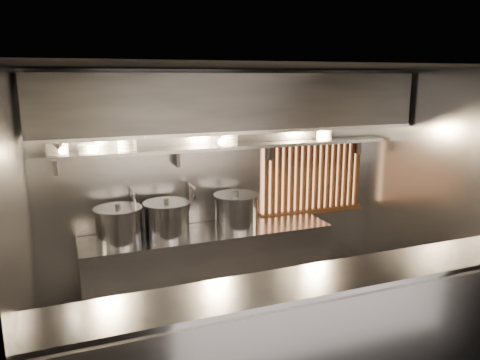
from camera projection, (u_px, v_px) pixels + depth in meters
floor at (270, 342)px, 4.88m from camera, size 4.50×4.50×0.00m
ceiling at (275, 67)px, 4.28m from camera, size 4.50×4.50×0.00m
wall_back at (222, 182)px, 5.94m from camera, size 4.50×0.00×4.50m
wall_left at (21, 243)px, 3.77m from camera, size 0.00×3.00×3.00m
wall_right at (449, 193)px, 5.39m from camera, size 0.00×3.00×3.00m
serving_counter at (321, 340)px, 3.89m from camera, size 4.50×0.56×1.13m
cooking_bench at (209, 266)px, 5.71m from camera, size 3.00×0.70×0.90m
bowl_shelf at (226, 147)px, 5.68m from camera, size 4.40×0.34×0.04m
exhaust_hood at (233, 102)px, 5.36m from camera, size 4.40×0.81×0.65m
wood_screen at (313, 177)px, 6.37m from camera, size 1.56×0.09×1.04m
faucet_left at (132, 200)px, 5.43m from camera, size 0.04×0.30×0.50m
faucet_right at (191, 195)px, 5.68m from camera, size 0.04×0.30×0.50m
heat_lamp at (59, 145)px, 4.53m from camera, size 0.25×0.35×0.20m
pendant_bulb at (222, 142)px, 5.51m from camera, size 0.09×0.09×0.19m
stock_pot_left at (167, 219)px, 5.40m from camera, size 0.66×0.66×0.45m
stock_pot_mid at (119, 225)px, 5.18m from camera, size 0.60×0.60×0.44m
stock_pot_right at (236, 211)px, 5.71m from camera, size 0.70×0.70×0.46m
bowl_stack_0 at (57, 147)px, 4.97m from camera, size 0.25×0.25×0.17m
bowl_stack_1 at (89, 149)px, 5.09m from camera, size 0.23×0.23×0.09m
bowl_stack_2 at (127, 143)px, 5.23m from camera, size 0.23×0.23×0.17m
bowl_stack_3 at (230, 140)px, 5.67m from camera, size 0.20×0.20×0.13m
bowl_stack_4 at (324, 135)px, 6.15m from camera, size 0.22×0.22×0.13m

